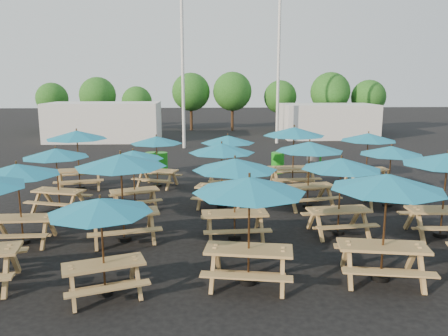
{
  "coord_description": "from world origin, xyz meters",
  "views": [
    {
      "loc": [
        -0.82,
        -14.6,
        4.29
      ],
      "look_at": [
        0.0,
        1.5,
        1.1
      ],
      "focal_mm": 35.0,
      "sensor_mm": 36.0,
      "label": 1
    }
  ],
  "objects_px": {
    "picnic_unit_13": "(341,167)",
    "picnic_unit_18": "(391,153)",
    "picnic_unit_1": "(17,173)",
    "picnic_unit_17": "(447,163)",
    "picnic_unit_3": "(77,138)",
    "picnic_unit_6": "(133,157)",
    "picnic_unit_12": "(387,187)",
    "picnic_unit_19": "(368,139)",
    "picnic_unit_7": "(156,142)",
    "picnic_unit_11": "(228,142)",
    "picnic_unit_5": "(121,164)",
    "picnic_unit_4": "(101,210)",
    "picnic_unit_2": "(56,156)",
    "picnic_unit_14": "(309,149)",
    "picnic_unit_9": "(235,168)",
    "picnic_unit_8": "(249,190)",
    "waste_bin_1": "(161,163)",
    "picnic_unit_10": "(222,151)",
    "waste_bin_0": "(152,163)",
    "waste_bin_2": "(278,163)",
    "waste_bin_4": "(315,161)",
    "waste_bin_3": "(313,162)"
  },
  "relations": [
    {
      "from": "picnic_unit_2",
      "to": "waste_bin_0",
      "type": "height_order",
      "value": "picnic_unit_2"
    },
    {
      "from": "waste_bin_1",
      "to": "picnic_unit_9",
      "type": "bearing_deg",
      "value": -72.8
    },
    {
      "from": "waste_bin_2",
      "to": "waste_bin_4",
      "type": "relative_size",
      "value": 1.0
    },
    {
      "from": "picnic_unit_3",
      "to": "picnic_unit_14",
      "type": "height_order",
      "value": "picnic_unit_3"
    },
    {
      "from": "picnic_unit_13",
      "to": "picnic_unit_18",
      "type": "height_order",
      "value": "picnic_unit_13"
    },
    {
      "from": "picnic_unit_18",
      "to": "waste_bin_4",
      "type": "distance_m",
      "value": 6.44
    },
    {
      "from": "picnic_unit_14",
      "to": "picnic_unit_5",
      "type": "bearing_deg",
      "value": -165.55
    },
    {
      "from": "picnic_unit_3",
      "to": "picnic_unit_13",
      "type": "relative_size",
      "value": 1.17
    },
    {
      "from": "picnic_unit_1",
      "to": "waste_bin_2",
      "type": "distance_m",
      "value": 12.4
    },
    {
      "from": "picnic_unit_3",
      "to": "picnic_unit_8",
      "type": "distance_m",
      "value": 10.63
    },
    {
      "from": "picnic_unit_5",
      "to": "picnic_unit_13",
      "type": "distance_m",
      "value": 6.04
    },
    {
      "from": "picnic_unit_5",
      "to": "picnic_unit_18",
      "type": "bearing_deg",
      "value": 5.18
    },
    {
      "from": "picnic_unit_6",
      "to": "waste_bin_0",
      "type": "distance_m",
      "value": 6.28
    },
    {
      "from": "picnic_unit_7",
      "to": "waste_bin_1",
      "type": "height_order",
      "value": "picnic_unit_7"
    },
    {
      "from": "picnic_unit_12",
      "to": "waste_bin_2",
      "type": "xyz_separation_m",
      "value": [
        -0.3,
        11.6,
        -1.62
      ]
    },
    {
      "from": "picnic_unit_4",
      "to": "picnic_unit_6",
      "type": "height_order",
      "value": "picnic_unit_4"
    },
    {
      "from": "picnic_unit_9",
      "to": "waste_bin_4",
      "type": "xyz_separation_m",
      "value": [
        4.62,
        9.19,
        -1.52
      ]
    },
    {
      "from": "picnic_unit_17",
      "to": "picnic_unit_9",
      "type": "bearing_deg",
      "value": -177.51
    },
    {
      "from": "picnic_unit_10",
      "to": "picnic_unit_17",
      "type": "height_order",
      "value": "picnic_unit_17"
    },
    {
      "from": "picnic_unit_1",
      "to": "picnic_unit_17",
      "type": "xyz_separation_m",
      "value": [
        11.56,
        -0.04,
        0.17
      ]
    },
    {
      "from": "picnic_unit_7",
      "to": "picnic_unit_11",
      "type": "bearing_deg",
      "value": 12.8
    },
    {
      "from": "picnic_unit_3",
      "to": "picnic_unit_6",
      "type": "distance_m",
      "value": 4.04
    },
    {
      "from": "picnic_unit_8",
      "to": "waste_bin_3",
      "type": "bearing_deg",
      "value": 79.6
    },
    {
      "from": "picnic_unit_19",
      "to": "waste_bin_0",
      "type": "xyz_separation_m",
      "value": [
        -9.2,
        3.31,
        -1.48
      ]
    },
    {
      "from": "picnic_unit_12",
      "to": "waste_bin_4",
      "type": "distance_m",
      "value": 12.11
    },
    {
      "from": "waste_bin_1",
      "to": "waste_bin_4",
      "type": "xyz_separation_m",
      "value": [
        7.46,
        0.03,
        0.0
      ]
    },
    {
      "from": "picnic_unit_5",
      "to": "picnic_unit_14",
      "type": "bearing_deg",
      "value": 13.58
    },
    {
      "from": "picnic_unit_14",
      "to": "waste_bin_0",
      "type": "height_order",
      "value": "picnic_unit_14"
    },
    {
      "from": "picnic_unit_4",
      "to": "picnic_unit_9",
      "type": "distance_m",
      "value": 4.24
    },
    {
      "from": "picnic_unit_3",
      "to": "picnic_unit_4",
      "type": "xyz_separation_m",
      "value": [
        2.97,
        -9.18,
        -0.3
      ]
    },
    {
      "from": "picnic_unit_4",
      "to": "picnic_unit_5",
      "type": "height_order",
      "value": "picnic_unit_5"
    },
    {
      "from": "picnic_unit_7",
      "to": "picnic_unit_10",
      "type": "bearing_deg",
      "value": -32.26
    },
    {
      "from": "waste_bin_1",
      "to": "picnic_unit_1",
      "type": "bearing_deg",
      "value": -107.45
    },
    {
      "from": "picnic_unit_1",
      "to": "picnic_unit_5",
      "type": "distance_m",
      "value": 2.7
    },
    {
      "from": "picnic_unit_12",
      "to": "picnic_unit_19",
      "type": "relative_size",
      "value": 1.13
    },
    {
      "from": "picnic_unit_6",
      "to": "picnic_unit_10",
      "type": "height_order",
      "value": "picnic_unit_10"
    },
    {
      "from": "picnic_unit_3",
      "to": "picnic_unit_17",
      "type": "height_order",
      "value": "picnic_unit_3"
    },
    {
      "from": "waste_bin_1",
      "to": "picnic_unit_12",
      "type": "bearing_deg",
      "value": -63.69
    },
    {
      "from": "picnic_unit_5",
      "to": "picnic_unit_13",
      "type": "relative_size",
      "value": 1.2
    },
    {
      "from": "picnic_unit_2",
      "to": "picnic_unit_14",
      "type": "xyz_separation_m",
      "value": [
        8.48,
        0.04,
        0.14
      ]
    },
    {
      "from": "picnic_unit_12",
      "to": "picnic_unit_18",
      "type": "bearing_deg",
      "value": 75.63
    },
    {
      "from": "picnic_unit_8",
      "to": "picnic_unit_5",
      "type": "bearing_deg",
      "value": 148.74
    },
    {
      "from": "picnic_unit_10",
      "to": "waste_bin_0",
      "type": "height_order",
      "value": "picnic_unit_10"
    },
    {
      "from": "picnic_unit_7",
      "to": "picnic_unit_11",
      "type": "distance_m",
      "value": 2.93
    },
    {
      "from": "picnic_unit_10",
      "to": "picnic_unit_12",
      "type": "xyz_separation_m",
      "value": [
        3.24,
        -5.83,
        0.13
      ]
    },
    {
      "from": "picnic_unit_8",
      "to": "waste_bin_2",
      "type": "bearing_deg",
      "value": 87.28
    },
    {
      "from": "picnic_unit_10",
      "to": "picnic_unit_12",
      "type": "height_order",
      "value": "picnic_unit_12"
    },
    {
      "from": "picnic_unit_3",
      "to": "waste_bin_2",
      "type": "distance_m",
      "value": 9.19
    },
    {
      "from": "picnic_unit_7",
      "to": "waste_bin_0",
      "type": "bearing_deg",
      "value": 120.02
    },
    {
      "from": "picnic_unit_10",
      "to": "picnic_unit_13",
      "type": "height_order",
      "value": "picnic_unit_10"
    }
  ]
}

